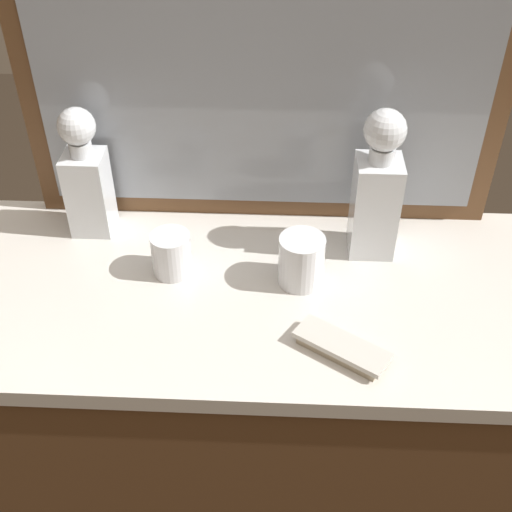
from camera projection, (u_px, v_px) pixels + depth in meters
The scene contains 7 objects.
dresser at pixel (256, 432), 1.54m from camera, with size 1.39×0.54×0.92m.
dresser_mirror at pixel (262, 83), 1.26m from camera, with size 0.96×0.03×0.61m.
crystal_decanter_front at pixel (87, 183), 1.33m from camera, with size 0.08×0.08×0.28m.
crystal_decanter_far_left at pixel (376, 197), 1.27m from camera, with size 0.09×0.09×0.31m.
crystal_tumbler_rear at pixel (172, 255), 1.27m from camera, with size 0.08×0.08×0.09m.
crystal_tumbler_right at pixel (301, 262), 1.24m from camera, with size 0.09×0.09×0.10m.
silver_brush_rear at pixel (342, 348), 1.12m from camera, with size 0.17×0.14×0.02m.
Camera 1 is at (0.04, -0.93, 1.76)m, focal length 45.97 mm.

